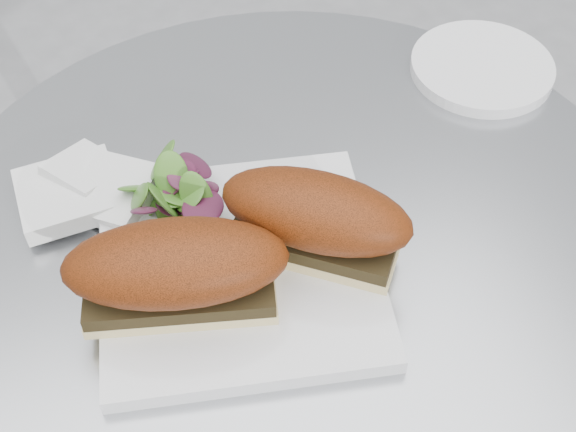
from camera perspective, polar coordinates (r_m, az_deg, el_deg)
name	(u,v)px	position (r m, az deg, el deg)	size (l,w,h in m)	color
table	(293,371)	(0.94, 0.32, -10.94)	(0.70, 0.70, 0.73)	#ADAFB5
plate	(240,267)	(0.70, -3.45, -3.67)	(0.24, 0.24, 0.02)	silver
sandwich_left	(177,270)	(0.64, -7.92, -3.80)	(0.20, 0.13, 0.08)	#F3E598
sandwich_right	(316,218)	(0.67, 1.98, -0.14)	(0.17, 0.16, 0.08)	#F3E598
salad	(174,196)	(0.72, -8.14, 1.39)	(0.10, 0.10, 0.05)	#447D29
napkin	(93,198)	(0.77, -13.69, 1.23)	(0.12, 0.12, 0.02)	white
saucer	(482,67)	(0.92, 13.63, 10.24)	(0.16, 0.16, 0.01)	silver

